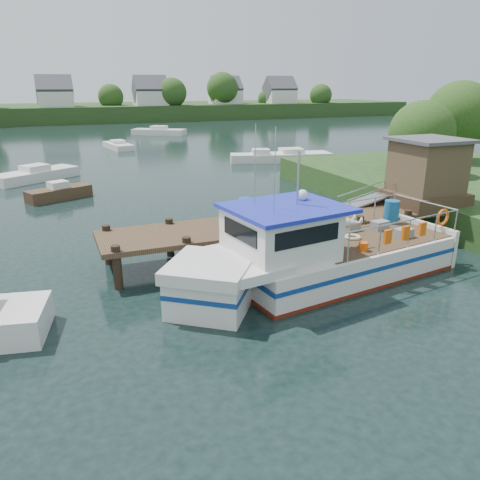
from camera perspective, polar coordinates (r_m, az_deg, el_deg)
name	(u,v)px	position (r m, az deg, el deg)	size (l,w,h in m)	color
ground_plane	(249,256)	(19.50, 1.07, -1.97)	(160.00, 160.00, 0.00)	black
far_shore	(83,109)	(99.53, -18.54, 14.88)	(140.00, 42.55, 9.22)	#28451C
dock	(381,191)	(22.17, 16.85, 5.78)	(16.60, 3.00, 4.78)	#453220
lobster_boat	(313,256)	(16.75, 8.90, -1.97)	(11.93, 4.85, 5.67)	silver
moored_rowboat	(59,193)	(31.24, -21.20, 5.42)	(4.05, 2.80, 1.12)	#453220
moored_far	(159,132)	(68.27, -9.85, 12.90)	(7.52, 6.09, 1.25)	silver
moored_a	(36,175)	(38.15, -23.65, 7.31)	(6.34, 5.21, 1.14)	silver
moored_b	(261,157)	(43.30, 2.55, 10.03)	(5.78, 3.44, 1.21)	silver
moored_c	(291,156)	(44.41, 6.25, 10.12)	(7.66, 3.79, 1.16)	silver
moored_d	(118,145)	(54.43, -14.63, 11.10)	(2.79, 5.80, 0.94)	silver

